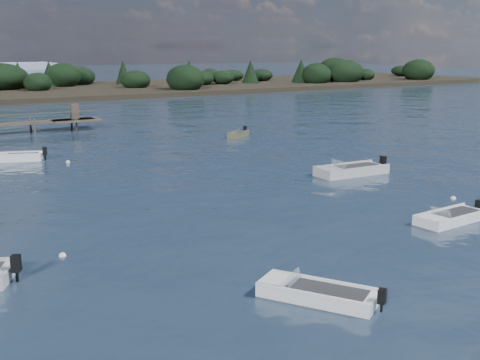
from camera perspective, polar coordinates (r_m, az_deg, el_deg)
ground at (r=76.91m, az=-20.83°, el=5.31°), size 400.00×400.00×0.00m
tender_far_white at (r=49.30m, az=-20.18°, el=1.93°), size 3.79×2.46×1.28m
dinghy_mid_white_b at (r=42.01m, az=10.50°, el=0.76°), size 5.61×2.23×1.38m
tender_far_grey_b at (r=58.84m, az=-0.15°, el=4.29°), size 3.02×2.48×1.08m
dinghy_near_olive at (r=21.47m, az=7.32°, el=-10.81°), size 3.39×4.27×1.07m
dinghy_mid_white_a at (r=32.08m, az=19.38°, el=-3.50°), size 4.51×1.79×1.05m
buoy_b at (r=33.61m, az=20.38°, el=-3.10°), size 0.32×0.32×0.32m
buoy_c at (r=26.53m, az=-16.48°, el=-6.93°), size 0.32×0.32×0.32m
buoy_d at (r=36.92m, az=19.56°, el=-1.68°), size 0.32×0.32×0.32m
buoy_e at (r=47.50m, az=-16.00°, el=1.62°), size 0.32×0.32×0.32m
far_headland at (r=121.87m, az=-13.11°, el=9.11°), size 190.00×40.00×5.80m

